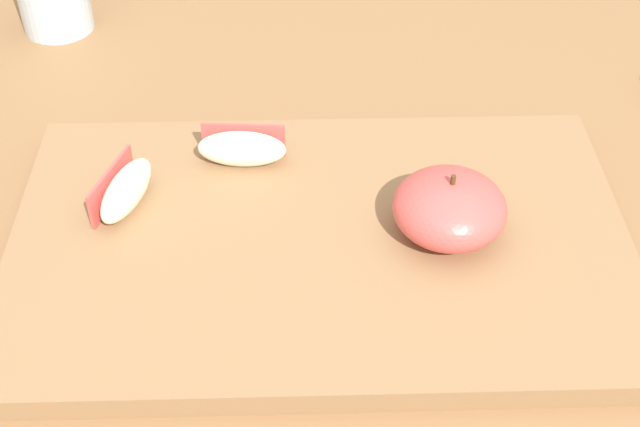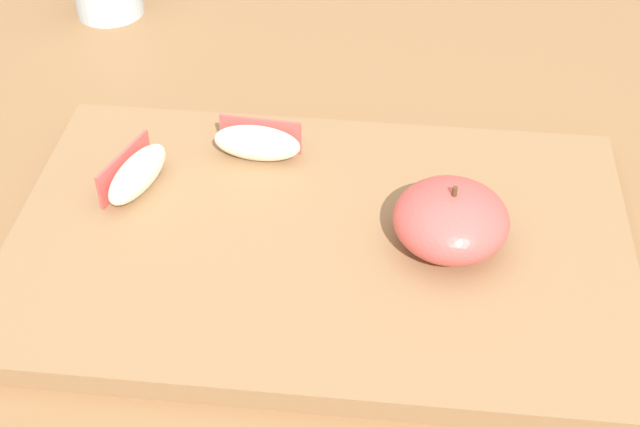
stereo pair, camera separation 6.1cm
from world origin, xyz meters
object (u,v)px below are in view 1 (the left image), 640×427
(cutting_board, at_px, (320,244))
(apple_wedge_right, at_px, (242,148))
(apple_wedge_left, at_px, (125,188))
(apple_half_skin_up, at_px, (449,208))

(cutting_board, xyz_separation_m, apple_wedge_right, (-0.06, 0.08, 0.02))
(cutting_board, xyz_separation_m, apple_wedge_left, (-0.14, 0.04, 0.02))
(apple_half_skin_up, distance_m, apple_wedge_left, 0.23)
(apple_wedge_right, xyz_separation_m, apple_wedge_left, (-0.08, -0.05, 0.00))
(apple_half_skin_up, distance_m, apple_wedge_right, 0.17)
(apple_half_skin_up, bearing_deg, apple_wedge_right, 151.09)
(apple_half_skin_up, bearing_deg, apple_wedge_left, 171.16)
(apple_half_skin_up, height_order, apple_wedge_left, apple_half_skin_up)
(apple_wedge_left, bearing_deg, cutting_board, -14.71)
(cutting_board, height_order, apple_half_skin_up, apple_half_skin_up)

